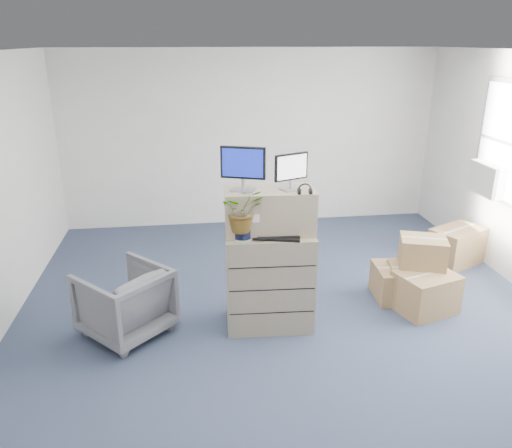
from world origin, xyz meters
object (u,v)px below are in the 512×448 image
(keyboard, at_px, (277,237))
(water_bottle, at_px, (278,219))
(monitor_right, at_px, (291,170))
(monitor_left, at_px, (243,166))
(filing_cabinet_lower, at_px, (269,279))
(potted_plant, at_px, (242,216))
(office_chair, at_px, (125,299))

(keyboard, xyz_separation_m, water_bottle, (0.04, 0.21, 0.12))
(monitor_right, relative_size, water_bottle, 1.44)
(monitor_left, height_order, keyboard, monitor_left)
(water_bottle, bearing_deg, keyboard, -101.76)
(filing_cabinet_lower, xyz_separation_m, keyboard, (0.05, -0.14, 0.54))
(monitor_right, xyz_separation_m, potted_plant, (-0.50, -0.12, -0.41))
(monitor_right, distance_m, office_chair, 2.16)
(office_chair, bearing_deg, potted_plant, 129.72)
(monitor_left, bearing_deg, filing_cabinet_lower, 11.88)
(monitor_right, height_order, potted_plant, monitor_right)
(monitor_left, xyz_separation_m, water_bottle, (0.36, 0.03, -0.57))
(filing_cabinet_lower, relative_size, monitor_left, 2.39)
(filing_cabinet_lower, relative_size, monitor_right, 2.87)
(monitor_right, relative_size, keyboard, 0.79)
(monitor_right, relative_size, office_chair, 0.46)
(filing_cabinet_lower, bearing_deg, monitor_left, 175.56)
(keyboard, bearing_deg, office_chair, -170.97)
(filing_cabinet_lower, bearing_deg, office_chair, -177.43)
(water_bottle, relative_size, office_chair, 0.32)
(office_chair, bearing_deg, monitor_right, 135.64)
(monitor_left, bearing_deg, keyboard, -10.08)
(monitor_left, bearing_deg, potted_plant, -80.08)
(monitor_right, bearing_deg, monitor_left, 153.38)
(filing_cabinet_lower, relative_size, office_chair, 1.31)
(keyboard, bearing_deg, monitor_left, 165.27)
(water_bottle, bearing_deg, filing_cabinet_lower, -143.59)
(potted_plant, bearing_deg, keyboard, -3.27)
(filing_cabinet_lower, height_order, monitor_left, monitor_left)
(keyboard, distance_m, office_chair, 1.70)
(monitor_left, bearing_deg, water_bottle, 24.70)
(potted_plant, relative_size, office_chair, 0.57)
(filing_cabinet_lower, distance_m, keyboard, 0.56)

